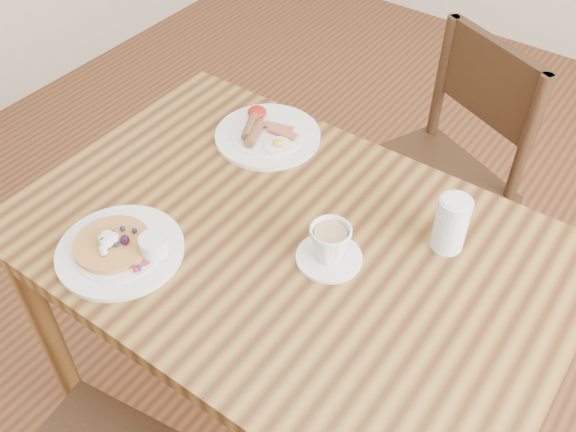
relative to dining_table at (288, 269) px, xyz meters
The scene contains 7 objects.
ground 0.65m from the dining_table, ahead, with size 5.00×5.00×0.00m, color #512917.
dining_table is the anchor object (origin of this frame).
chair_far 0.72m from the dining_table, 85.48° to the left, with size 0.55×0.55×0.88m.
pancake_plate 0.37m from the dining_table, 137.61° to the right, with size 0.27×0.27×0.06m.
breakfast_plate 0.38m from the dining_table, 134.66° to the left, with size 0.27×0.27×0.04m.
teacup_saucer 0.17m from the dining_table, ahead, with size 0.14×0.14×0.09m.
water_glass 0.38m from the dining_table, 32.87° to the left, with size 0.07×0.07×0.13m, color silver.
Camera 1 is at (0.56, -0.77, 1.76)m, focal length 40.00 mm.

